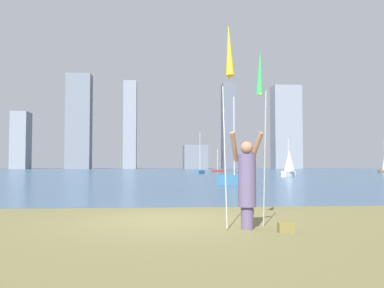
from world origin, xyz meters
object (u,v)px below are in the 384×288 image
kite_flag_left (229,57)px  bag (286,228)px  person (247,181)px  sailboat_0 (218,171)px  sailboat_2 (200,171)px  sailboat_5 (234,179)px  kite_flag_right (260,78)px  sailboat_3 (289,163)px

kite_flag_left → bag: size_ratio=13.43×
person → sailboat_0: bearing=78.4°
bag → sailboat_2: (3.06, 46.66, 0.25)m
kite_flag_left → sailboat_5: bearing=79.1°
sailboat_0 → sailboat_5: sailboat_5 is taller
person → sailboat_2: (3.71, 46.16, -0.63)m
sailboat_2 → person: bearing=-94.6°
bag → sailboat_5: sailboat_5 is taller
kite_flag_right → bag: kite_flag_right is taller
kite_flag_left → sailboat_2: size_ratio=0.74×
kite_flag_left → person: bearing=40.2°
sailboat_2 → sailboat_0: bearing=69.1°
sailboat_3 → person: bearing=-109.4°
person → kite_flag_right: kite_flag_right is taller
sailboat_5 → sailboat_3: bearing=60.8°
kite_flag_right → sailboat_2: sailboat_2 is taller
bag → sailboat_3: bearing=71.9°
sailboat_0 → sailboat_3: sailboat_3 is taller
sailboat_2 → sailboat_5: bearing=-91.2°
kite_flag_right → sailboat_5: size_ratio=0.67×
person → kite_flag_left: (-0.42, -0.36, 2.47)m
person → kite_flag_left: bearing=-143.8°
kite_flag_right → sailboat_0: bearing=82.7°
sailboat_0 → sailboat_5: bearing=-96.7°
bag → sailboat_5: bearing=82.5°
sailboat_2 → kite_flag_right: bearing=-94.1°
sailboat_2 → sailboat_3: 14.89m
bag → sailboat_2: 46.76m
kite_flag_right → sailboat_0: 56.27m
person → sailboat_5: size_ratio=0.35×
kite_flag_left → kite_flag_right: size_ratio=1.07×
kite_flag_left → sailboat_5: (3.54, 18.46, -3.09)m
sailboat_0 → sailboat_5: 38.41m
kite_flag_left → sailboat_0: 57.26m
kite_flag_left → sailboat_0: size_ratio=1.12×
kite_flag_right → bag: bearing=-77.2°
person → kite_flag_right: 2.34m
kite_flag_left → sailboat_3: (12.30, 34.11, -2.06)m
sailboat_0 → sailboat_3: 22.93m
sailboat_3 → sailboat_5: sailboat_5 is taller
sailboat_5 → kite_flag_left: bearing=-100.9°
sailboat_0 → sailboat_2: size_ratio=0.66×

